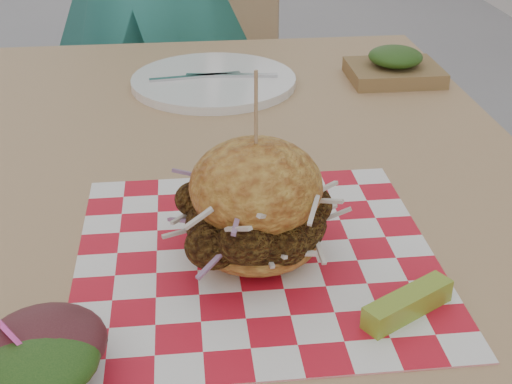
% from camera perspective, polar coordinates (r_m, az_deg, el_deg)
% --- Properties ---
extents(patio_table, '(0.80, 1.20, 0.75)m').
position_cam_1_polar(patio_table, '(0.91, -1.98, -3.49)').
color(patio_table, tan).
rests_on(patio_table, ground).
extents(patio_chair, '(0.50, 0.51, 0.95)m').
position_cam_1_polar(patio_chair, '(1.86, -3.72, 9.40)').
color(patio_chair, tan).
rests_on(patio_chair, ground).
extents(paper_liner, '(0.36, 0.36, 0.00)m').
position_cam_1_polar(paper_liner, '(0.72, -0.00, -5.16)').
color(paper_liner, red).
rests_on(paper_liner, patio_table).
extents(sandwich, '(0.17, 0.17, 0.20)m').
position_cam_1_polar(sandwich, '(0.70, -0.00, -1.37)').
color(sandwich, '#C28C36').
rests_on(sandwich, paper_liner).
extents(pickle_spear, '(0.09, 0.07, 0.02)m').
position_cam_1_polar(pickle_spear, '(0.65, 12.05, -8.75)').
color(pickle_spear, '#8CA12E').
rests_on(pickle_spear, paper_liner).
extents(place_setting, '(0.27, 0.27, 0.02)m').
position_cam_1_polar(place_setting, '(1.19, -3.40, 8.85)').
color(place_setting, white).
rests_on(place_setting, patio_table).
extents(kraft_tray, '(0.15, 0.12, 0.06)m').
position_cam_1_polar(kraft_tray, '(1.23, 11.02, 9.82)').
color(kraft_tray, olive).
rests_on(kraft_tray, patio_table).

